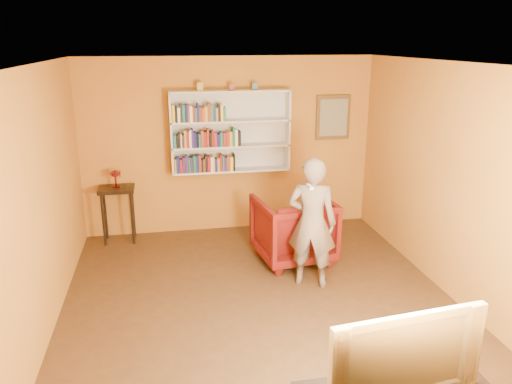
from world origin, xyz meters
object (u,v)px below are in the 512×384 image
(bookshelf, at_px, (230,131))
(television, at_px, (398,349))
(person, at_px, (312,223))
(console_table, at_px, (117,197))
(armchair, at_px, (293,229))
(ruby_lustre, at_px, (115,175))

(bookshelf, relative_size, television, 1.54)
(person, xyz_separation_m, television, (-0.16, -2.63, 0.04))
(console_table, height_order, armchair, armchair)
(armchair, height_order, television, television)
(ruby_lustre, distance_m, armchair, 2.71)
(armchair, bearing_deg, console_table, -33.12)
(bookshelf, bearing_deg, armchair, -62.39)
(bookshelf, xyz_separation_m, television, (0.54, -4.66, -0.74))
(console_table, distance_m, ruby_lustre, 0.33)
(person, distance_m, television, 2.64)
(armchair, bearing_deg, person, 84.51)
(armchair, xyz_separation_m, television, (-0.13, -3.37, 0.40))
(bookshelf, distance_m, television, 4.75)
(ruby_lustre, height_order, person, person)
(console_table, relative_size, armchair, 0.85)
(ruby_lustre, xyz_separation_m, television, (2.27, -4.50, -0.18))
(bookshelf, bearing_deg, television, -83.37)
(ruby_lustre, bearing_deg, television, -63.27)
(television, bearing_deg, armchair, 81.48)
(bookshelf, relative_size, console_table, 2.13)
(ruby_lustre, bearing_deg, person, -37.57)
(console_table, height_order, television, television)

